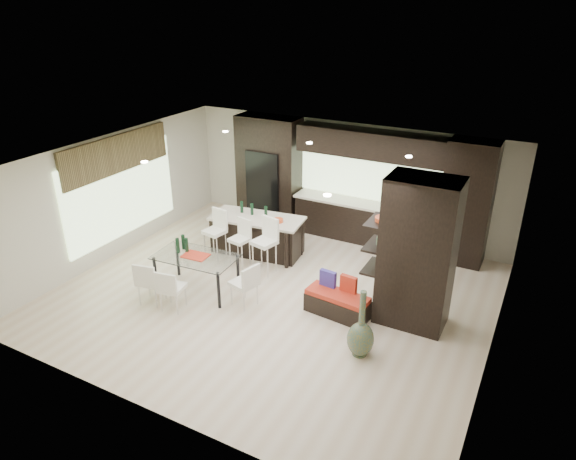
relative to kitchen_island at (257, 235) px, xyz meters
The scene contains 22 objects.
ground 1.93m from the kitchen_island, 49.51° to the right, with size 8.00×8.00×0.00m, color beige.
back_wall 2.57m from the kitchen_island, 59.31° to the left, with size 8.00×0.02×2.70m, color beige.
left_wall 3.26m from the kitchen_island, 152.65° to the right, with size 0.02×7.00×2.70m, color beige.
right_wall 5.50m from the kitchen_island, 15.36° to the right, with size 0.02×7.00×2.70m, color beige.
ceiling 2.95m from the kitchen_island, 49.51° to the right, with size 8.00×7.00×0.02m, color white.
window_left 3.14m from the kitchen_island, 155.69° to the right, with size 0.04×3.20×1.90m, color #B2D199.
window_back 2.95m from the kitchen_island, 47.96° to the left, with size 3.40×0.04×1.20m, color #B2D199.
stone_accent 3.49m from the kitchen_island, 155.45° to the right, with size 0.08×3.00×0.80m, color brown.
ceiling_spots 2.83m from the kitchen_island, 44.05° to the right, with size 4.00×3.00×0.02m, color white.
back_cabinetry 2.62m from the kitchen_island, 45.15° to the left, with size 6.80×0.68×2.70m, color black.
refrigerator 1.89m from the kitchen_island, 111.82° to the left, with size 0.90×0.68×1.90m, color black.
partition_column 4.07m from the kitchen_island, 15.14° to the right, with size 1.20×0.80×2.70m, color black.
kitchen_island is the anchor object (origin of this frame).
stool_left 0.98m from the kitchen_island, 130.11° to the right, with size 0.41×0.41×0.93m, color white.
stool_mid 0.73m from the kitchen_island, 90.00° to the right, with size 0.38×0.38×0.85m, color white.
stool_right 0.99m from the kitchen_island, 50.28° to the right, with size 0.43×0.43×0.98m, color white.
bench 3.00m from the kitchen_island, 29.97° to the right, with size 1.17×0.45×0.45m, color black.
floor_vase 4.12m from the kitchen_island, 35.23° to the right, with size 0.44×0.44×1.19m, color #49583E, non-canonical shape.
dining_table 2.00m from the kitchen_island, 95.08° to the right, with size 1.59×0.89×0.76m, color white.
chair_near 2.74m from the kitchen_island, 93.71° to the right, with size 0.42×0.42×0.78m, color white.
chair_far 2.82m from the kitchen_island, 103.78° to the right, with size 0.44×0.44×0.82m, color white.
chair_end 2.20m from the kitchen_island, 65.40° to the right, with size 0.44×0.44×0.81m, color white.
Camera 1 is at (4.29, -7.47, 5.33)m, focal length 32.00 mm.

